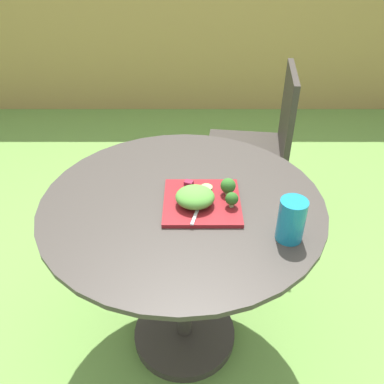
{
  "coord_description": "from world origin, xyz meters",
  "views": [
    {
      "loc": [
        0.03,
        -1.11,
        1.57
      ],
      "look_at": [
        0.03,
        -0.01,
        0.79
      ],
      "focal_mm": 38.05,
      "sensor_mm": 36.0,
      "label": 1
    }
  ],
  "objects_px": {
    "patio_chair": "(264,137)",
    "drinking_glass": "(291,222)",
    "fork": "(199,207)",
    "salad_plate": "(202,202)"
  },
  "relations": [
    {
      "from": "patio_chair",
      "to": "fork",
      "type": "bearing_deg",
      "value": -111.48
    },
    {
      "from": "fork",
      "to": "patio_chair",
      "type": "bearing_deg",
      "value": 68.52
    },
    {
      "from": "salad_plate",
      "to": "drinking_glass",
      "type": "bearing_deg",
      "value": -33.5
    },
    {
      "from": "patio_chair",
      "to": "fork",
      "type": "height_order",
      "value": "patio_chair"
    },
    {
      "from": "drinking_glass",
      "to": "fork",
      "type": "xyz_separation_m",
      "value": [
        -0.27,
        0.13,
        -0.04
      ]
    },
    {
      "from": "patio_chair",
      "to": "salad_plate",
      "type": "relative_size",
      "value": 3.54
    },
    {
      "from": "fork",
      "to": "drinking_glass",
      "type": "bearing_deg",
      "value": -26.05
    },
    {
      "from": "patio_chair",
      "to": "drinking_glass",
      "type": "distance_m",
      "value": 1.12
    },
    {
      "from": "patio_chair",
      "to": "drinking_glass",
      "type": "height_order",
      "value": "patio_chair"
    },
    {
      "from": "patio_chair",
      "to": "drinking_glass",
      "type": "xyz_separation_m",
      "value": [
        -0.11,
        -1.08,
        0.29
      ]
    }
  ]
}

